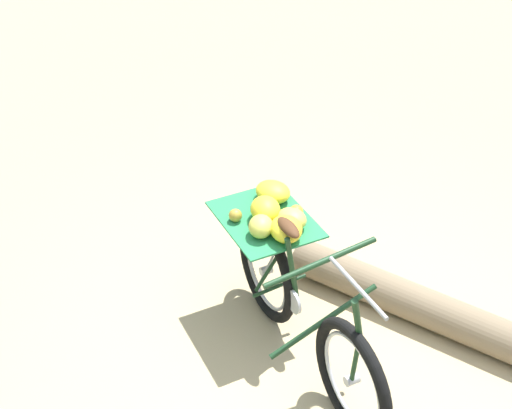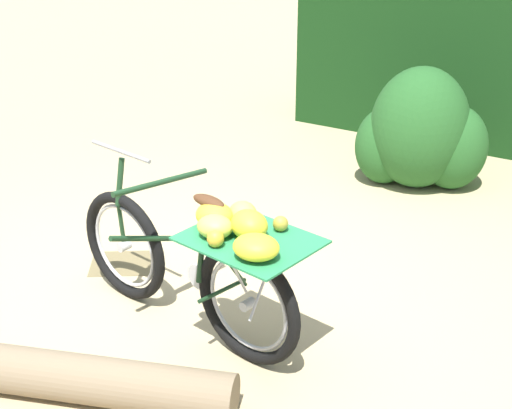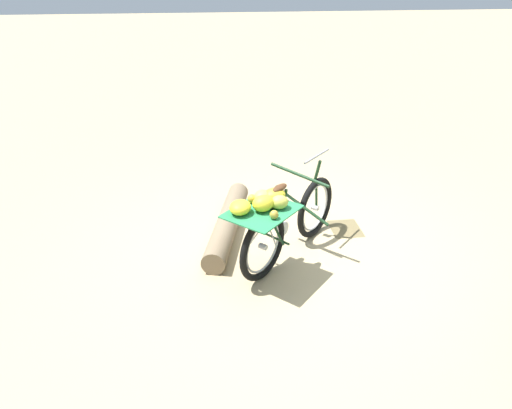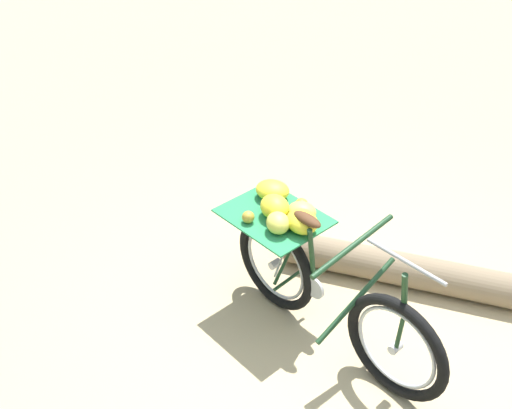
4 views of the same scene
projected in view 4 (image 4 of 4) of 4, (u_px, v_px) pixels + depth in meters
ground_plane at (332, 352)px, 4.04m from camera, size 60.00×60.00×0.00m
bicycle at (316, 274)px, 3.93m from camera, size 1.50×1.44×1.03m
fallen_log at (399, 268)px, 4.56m from camera, size 1.77×0.68×0.26m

